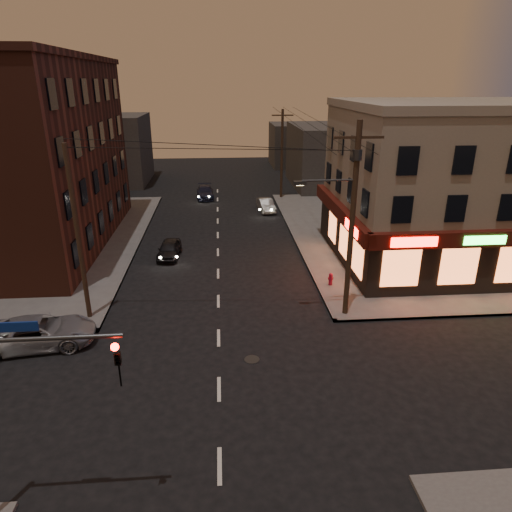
{
  "coord_description": "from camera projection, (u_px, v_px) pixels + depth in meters",
  "views": [
    {
      "loc": [
        0.27,
        -15.54,
        11.83
      ],
      "look_at": [
        2.07,
        6.75,
        3.2
      ],
      "focal_mm": 32.0,
      "sensor_mm": 36.0,
      "label": 1
    }
  ],
  "objects": [
    {
      "name": "utility_pole_west",
      "position": [
        78.0,
        236.0,
        22.55
      ],
      "size": [
        0.24,
        0.24,
        9.0
      ],
      "primitive_type": "cylinder",
      "color": "#382619",
      "rests_on": "sidewalk_nw"
    },
    {
      "name": "sedan_far",
      "position": [
        205.0,
        192.0,
        48.86
      ],
      "size": [
        1.95,
        4.37,
        1.24
      ],
      "primitive_type": "imported",
      "rotation": [
        0.0,
        0.0,
        0.05
      ],
      "color": "black",
      "rests_on": "ground"
    },
    {
      "name": "sedan_near",
      "position": [
        169.0,
        249.0,
        32.45
      ],
      "size": [
        1.68,
        3.64,
        1.21
      ],
      "primitive_type": "imported",
      "rotation": [
        0.0,
        0.0,
        -0.07
      ],
      "color": "black",
      "rests_on": "ground"
    },
    {
      "name": "bg_building_nw",
      "position": [
        109.0,
        149.0,
        55.33
      ],
      "size": [
        9.0,
        10.0,
        8.0
      ],
      "primitive_type": "cube",
      "color": "#3F3D3A",
      "rests_on": "ground"
    },
    {
      "name": "sedan_mid",
      "position": [
        266.0,
        205.0,
        43.9
      ],
      "size": [
        1.68,
        3.77,
        1.2
      ],
      "primitive_type": "imported",
      "rotation": [
        0.0,
        0.0,
        0.11
      ],
      "color": "slate",
      "rests_on": "ground"
    },
    {
      "name": "fire_hydrant",
      "position": [
        331.0,
        278.0,
        27.73
      ],
      "size": [
        0.35,
        0.35,
        0.78
      ],
      "rotation": [
        0.0,
        0.0,
        0.34
      ],
      "color": "maroon",
      "rests_on": "sidewalk_ne"
    },
    {
      "name": "sidewalk_ne",
      "position": [
        436.0,
        233.0,
        37.68
      ],
      "size": [
        24.0,
        28.0,
        0.15
      ],
      "primitive_type": "cube",
      "color": "#514F4C",
      "rests_on": "ground"
    },
    {
      "name": "utility_pole_far",
      "position": [
        282.0,
        154.0,
        47.28
      ],
      "size": [
        0.26,
        0.26,
        9.0
      ],
      "primitive_type": "cylinder",
      "color": "#382619",
      "rests_on": "sidewalk_ne"
    },
    {
      "name": "utility_pole_main",
      "position": [
        351.0,
        212.0,
        22.51
      ],
      "size": [
        4.2,
        0.44,
        10.0
      ],
      "color": "#382619",
      "rests_on": "sidewalk_ne"
    },
    {
      "name": "brick_apartment",
      "position": [
        14.0,
        157.0,
        32.88
      ],
      "size": [
        12.0,
        20.0,
        13.0
      ],
      "primitive_type": "cube",
      "color": "#4D2419",
      "rests_on": "sidewalk_nw"
    },
    {
      "name": "bg_building_ne_b",
      "position": [
        299.0,
        145.0,
        66.87
      ],
      "size": [
        8.0,
        8.0,
        6.0
      ],
      "primitive_type": "cube",
      "color": "#3F3D3A",
      "rests_on": "ground"
    },
    {
      "name": "ground",
      "position": [
        219.0,
        389.0,
        18.69
      ],
      "size": [
        120.0,
        120.0,
        0.0
      ],
      "primitive_type": "plane",
      "color": "black",
      "rests_on": "ground"
    },
    {
      "name": "suv_cross",
      "position": [
        38.0,
        332.0,
        21.52
      ],
      "size": [
        5.43,
        3.04,
        1.43
      ],
      "primitive_type": "imported",
      "rotation": [
        0.0,
        0.0,
        1.7
      ],
      "color": "gray",
      "rests_on": "ground"
    },
    {
      "name": "pizza_building",
      "position": [
        454.0,
        184.0,
        30.45
      ],
      "size": [
        15.85,
        12.85,
        10.5
      ],
      "color": "gray",
      "rests_on": "sidewalk_ne"
    },
    {
      "name": "bg_building_ne_a",
      "position": [
        335.0,
        156.0,
        53.82
      ],
      "size": [
        10.0,
        12.0,
        7.0
      ],
      "primitive_type": "cube",
      "color": "#3F3D3A",
      "rests_on": "ground"
    }
  ]
}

